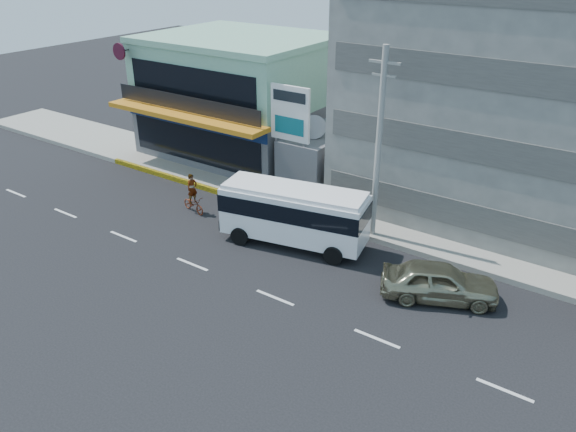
# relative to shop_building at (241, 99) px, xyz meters

# --- Properties ---
(ground) EXTENTS (120.00, 120.00, 0.00)m
(ground) POSITION_rel_shop_building_xyz_m (8.00, -13.95, -4.00)
(ground) COLOR black
(ground) RESTS_ON ground
(sidewalk) EXTENTS (70.00, 5.00, 0.30)m
(sidewalk) POSITION_rel_shop_building_xyz_m (13.00, -4.45, -3.85)
(sidewalk) COLOR gray
(sidewalk) RESTS_ON ground
(shop_building) EXTENTS (12.40, 11.70, 8.00)m
(shop_building) POSITION_rel_shop_building_xyz_m (0.00, 0.00, 0.00)
(shop_building) COLOR #494A4E
(shop_building) RESTS_ON ground
(concrete_building) EXTENTS (16.00, 12.00, 14.00)m
(concrete_building) POSITION_rel_shop_building_xyz_m (18.00, 1.05, 3.00)
(concrete_building) COLOR gray
(concrete_building) RESTS_ON ground
(gap_structure) EXTENTS (3.00, 6.00, 3.50)m
(gap_structure) POSITION_rel_shop_building_xyz_m (8.00, -1.95, -2.25)
(gap_structure) COLOR #494A4E
(gap_structure) RESTS_ON ground
(satellite_dish) EXTENTS (1.50, 1.50, 0.15)m
(satellite_dish) POSITION_rel_shop_building_xyz_m (8.00, -2.95, -0.42)
(satellite_dish) COLOR slate
(satellite_dish) RESTS_ON gap_structure
(billboard) EXTENTS (2.60, 0.18, 6.90)m
(billboard) POSITION_rel_shop_building_xyz_m (7.50, -4.75, 0.93)
(billboard) COLOR gray
(billboard) RESTS_ON ground
(utility_pole_near) EXTENTS (1.60, 0.30, 10.00)m
(utility_pole_near) POSITION_rel_shop_building_xyz_m (14.00, -6.55, 1.15)
(utility_pole_near) COLOR #999993
(utility_pole_near) RESTS_ON ground
(minibus) EXTENTS (7.82, 3.87, 3.13)m
(minibus) POSITION_rel_shop_building_xyz_m (10.92, -9.38, -2.13)
(minibus) COLOR white
(minibus) RESTS_ON ground
(sedan) EXTENTS (5.44, 3.94, 1.72)m
(sedan) POSITION_rel_shop_building_xyz_m (18.94, -9.88, -3.14)
(sedan) COLOR tan
(sedan) RESTS_ON ground
(motorcycle_rider) EXTENTS (1.91, 0.99, 2.34)m
(motorcycle_rider) POSITION_rel_shop_building_xyz_m (4.00, -9.54, -3.23)
(motorcycle_rider) COLOR #581E0C
(motorcycle_rider) RESTS_ON ground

